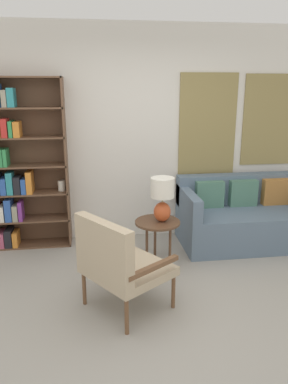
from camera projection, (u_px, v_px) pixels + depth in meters
ground_plane at (149, 324)px, 3.20m from camera, size 14.00×14.00×0.00m
wall_back at (130, 135)px, 4.76m from camera, size 6.40×0.08×2.70m
bookshelf at (13, 168)px, 4.49m from camera, size 1.01×0.30×2.06m
armchair at (117, 260)px, 3.25m from camera, size 0.91×0.92×0.89m
couch at (245, 217)px, 4.80m from camera, size 1.67×0.87×0.84m
side_table at (157, 226)px, 4.10m from camera, size 0.49×0.49×0.54m
table_lamp at (162, 196)px, 4.00m from camera, size 0.26×0.26×0.49m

